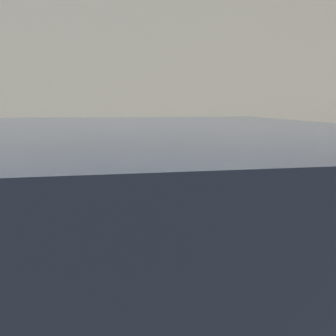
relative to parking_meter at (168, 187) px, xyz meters
The scene contains 3 objects.
sidewalk 1.53m from the parking_meter, 112.42° to the left, with size 24.00×2.80×0.12m.
building_facade 4.41m from the parking_meter, 95.95° to the left, with size 24.00×0.30×5.02m.
parking_meter is the anchor object (origin of this frame).
Camera 1 is at (-0.03, -1.57, 1.78)m, focal length 35.00 mm.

